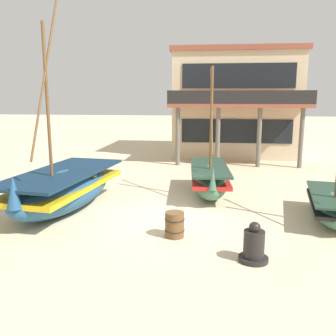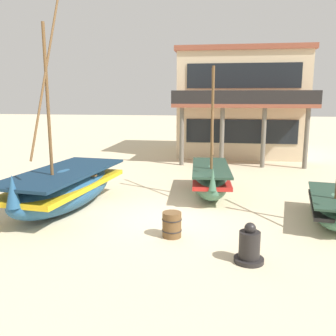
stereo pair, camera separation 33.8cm
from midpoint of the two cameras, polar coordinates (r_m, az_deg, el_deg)
The scene contains 7 objects.
ground_plane at distance 11.85m, azimuth 0.09°, elevation -7.59°, with size 120.00×120.00×0.00m, color beige.
fishing_boat_near_left at distance 14.35m, azimuth 7.27°, elevation -1.70°, with size 1.67×4.22×4.84m.
fishing_boat_centre_large at distance 12.97m, azimuth -15.08°, elevation -2.96°, with size 2.78×5.59×7.18m.
fishing_boat_far_right at distance 12.39m, azimuth 24.95°, elevation -5.46°, with size 1.86×3.59×4.05m.
capstan_winch at distance 8.94m, azimuth 13.57°, elevation -11.78°, with size 0.70×0.70×0.96m.
wooden_barrel at distance 10.16m, azimuth 1.57°, elevation -8.76°, with size 0.56×0.56×0.70m.
harbor_building_main at distance 25.18m, azimuth 11.48°, elevation 9.86°, with size 7.97×8.83×6.65m.
Camera 2 is at (1.85, -11.07, 3.81)m, focal length 39.37 mm.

